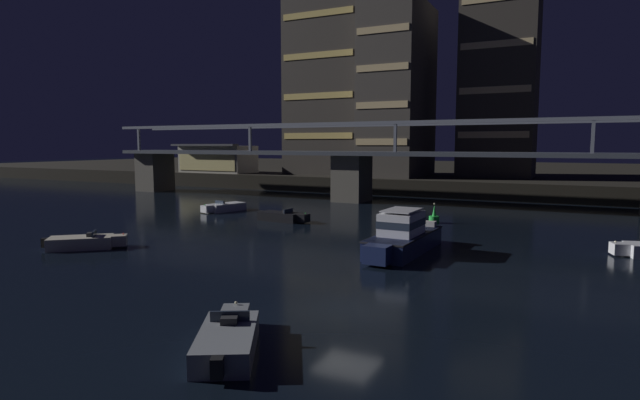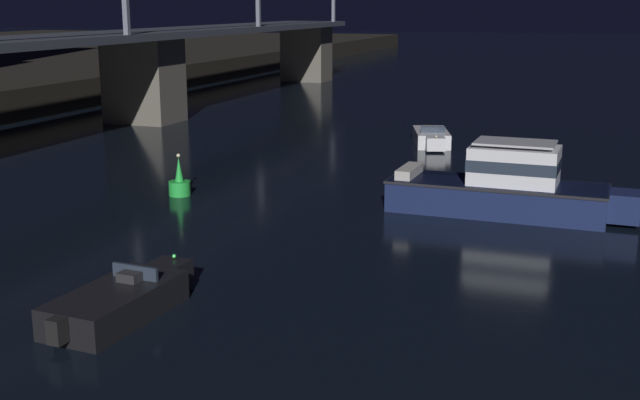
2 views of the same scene
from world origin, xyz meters
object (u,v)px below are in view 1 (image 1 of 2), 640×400
tower_west_low (330,78)px  speedboat_near_center (283,217)px  river_bridge (489,168)px  tower_central (499,70)px  speedboat_near_right (228,339)px  speedboat_mid_center (225,207)px  cabin_cruiser_near_left (403,236)px  channel_buoy (434,218)px  waterfront_pavilion (218,159)px  speedboat_mid_right (84,242)px  tower_west_tall (398,90)px

tower_west_low → speedboat_near_center: (11.74, -34.23, -16.74)m
river_bridge → speedboat_near_center: (-14.98, -17.73, -3.93)m
tower_central → river_bridge: bearing=-84.3°
speedboat_near_right → speedboat_mid_center: same height
cabin_cruiser_near_left → channel_buoy: 13.15m
cabin_cruiser_near_left → speedboat_near_center: cabin_cruiser_near_left is taller
speedboat_near_center → waterfront_pavilion: bearing=135.5°
tower_central → speedboat_near_right: bearing=-89.8°
tower_west_low → speedboat_near_right: size_ratio=6.20×
speedboat_mid_right → tower_central: bearing=71.1°
river_bridge → tower_west_tall: 25.30m
waterfront_pavilion → speedboat_near_right: 70.38m
waterfront_pavilion → speedboat_mid_center: waterfront_pavilion is taller
tower_west_tall → speedboat_mid_center: 35.35m
cabin_cruiser_near_left → speedboat_mid_right: size_ratio=2.03×
tower_west_low → channel_buoy: bearing=-50.4°
tower_central → channel_buoy: tower_central is taller
tower_west_low → channel_buoy: 41.32m
river_bridge → speedboat_mid_center: 28.17m
tower_west_tall → waterfront_pavilion: tower_west_tall is taller
tower_west_low → speedboat_mid_right: size_ratio=6.67×
speedboat_mid_center → tower_west_tall: bearing=75.5°
river_bridge → cabin_cruiser_near_left: (-1.35, -25.71, -3.29)m
tower_west_tall → cabin_cruiser_near_left: tower_west_tall is taller
river_bridge → speedboat_mid_center: bearing=-148.8°
channel_buoy → speedboat_mid_right: bearing=-130.0°
river_bridge → tower_central: (-2.02, 20.04, 12.88)m
river_bridge → speedboat_mid_right: size_ratio=22.31×
tower_central → speedboat_near_right: (0.24, -63.38, -16.80)m
tower_central → channel_buoy: size_ratio=17.24×
speedboat_near_right → speedboat_mid_center: size_ratio=0.94×
tower_west_low → waterfront_pavilion: (-18.46, -4.58, -12.71)m
speedboat_mid_center → speedboat_mid_right: size_ratio=1.15×
tower_west_low → speedboat_mid_right: (6.24, -50.43, -16.74)m
cabin_cruiser_near_left → channel_buoy: size_ratio=5.23×
tower_west_tall → cabin_cruiser_near_left: size_ratio=2.77×
tower_central → speedboat_near_center: bearing=-108.9°
tower_west_low → tower_central: bearing=8.2°
tower_central → speedboat_mid_right: tower_central is taller
tower_west_tall → channel_buoy: 35.27m
cabin_cruiser_near_left → speedboat_near_center: (-13.63, 7.98, -0.64)m
tower_west_tall → speedboat_near_center: tower_west_tall is taller
channel_buoy → tower_west_low: bearing=129.6°
speedboat_mid_right → speedboat_mid_center: bearing=99.8°
speedboat_mid_center → tower_west_low: bearing=95.3°
waterfront_pavilion → speedboat_near_right: waterfront_pavilion is taller
tower_west_tall → speedboat_near_right: tower_west_tall is taller
speedboat_near_right → channel_buoy: channel_buoy is taller
river_bridge → speedboat_near_right: river_bridge is taller
tower_central → speedboat_near_right: tower_central is taller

